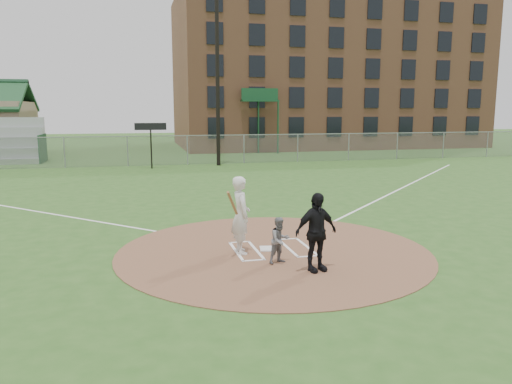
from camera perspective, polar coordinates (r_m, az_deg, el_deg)
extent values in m
plane|color=#2B541D|center=(13.57, 2.02, -6.78)|extent=(140.00, 140.00, 0.00)
cylinder|color=brown|center=(13.57, 2.02, -6.74)|extent=(8.40, 8.40, 0.02)
cube|color=white|center=(13.67, 1.50, -6.49)|extent=(0.57, 0.57, 0.03)
cube|color=white|center=(25.21, 16.32, 0.43)|extent=(17.04, 17.04, 0.01)
imported|color=slate|center=(12.35, 2.75, -5.53)|extent=(0.68, 0.61, 1.16)
imported|color=black|center=(11.76, 6.87, -4.57)|extent=(1.17, 0.69, 1.87)
cube|color=white|center=(13.48, -2.28, -6.78)|extent=(0.08, 1.80, 0.01)
cube|color=white|center=(13.59, 0.01, -6.64)|extent=(0.08, 1.80, 0.01)
cube|color=white|center=(14.38, -1.90, -5.74)|extent=(0.62, 0.08, 0.01)
cube|color=white|center=(12.69, -0.22, -7.81)|extent=(0.62, 0.08, 0.01)
cube|color=white|center=(13.99, 5.82, -6.21)|extent=(0.08, 1.80, 0.01)
cube|color=white|center=(13.82, 3.65, -6.38)|extent=(0.08, 1.80, 0.01)
cube|color=white|center=(14.73, 3.61, -5.38)|extent=(0.62, 0.08, 0.01)
cube|color=white|center=(13.09, 5.97, -7.32)|extent=(0.62, 0.08, 0.01)
imported|color=silver|center=(13.11, -1.75, -2.64)|extent=(0.52, 0.77, 2.05)
cylinder|color=olive|center=(12.58, -2.71, -1.28)|extent=(0.40, 0.53, 0.70)
cube|color=slate|center=(34.83, -7.85, 4.77)|extent=(56.00, 0.03, 2.00)
cube|color=gray|center=(34.76, -7.88, 6.41)|extent=(56.00, 0.06, 0.06)
cube|color=gray|center=(34.83, -7.85, 4.77)|extent=(56.08, 0.08, 2.00)
cube|color=#194728|center=(39.37, -23.19, 4.63)|extent=(0.08, 3.20, 2.00)
cube|color=#A56647|center=(54.31, 7.63, 13.29)|extent=(30.00, 16.00, 15.00)
cube|color=black|center=(46.85, 11.18, 13.70)|extent=(26.60, 0.10, 12.20)
cube|color=#194728|center=(43.19, 0.43, 10.39)|extent=(3.20, 1.00, 0.15)
cube|color=#194728|center=(43.70, 0.27, 7.43)|extent=(0.12, 0.12, 4.50)
cube|color=#194728|center=(43.17, 2.53, 7.40)|extent=(0.12, 0.12, 4.50)
cube|color=#194728|center=(43.20, 0.44, 11.12)|extent=(3.20, 0.08, 1.00)
cylinder|color=black|center=(34.06, -4.42, 13.14)|extent=(0.26, 0.26, 12.00)
cylinder|color=black|center=(32.85, -11.89, 4.90)|extent=(0.10, 0.10, 2.60)
cube|color=black|center=(32.77, -11.97, 7.34)|extent=(2.00, 0.10, 0.45)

